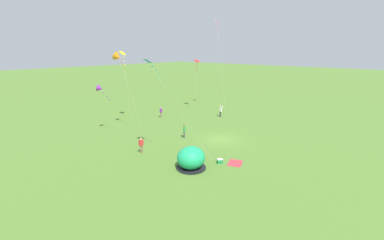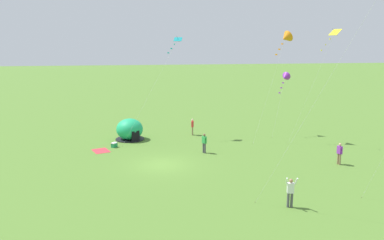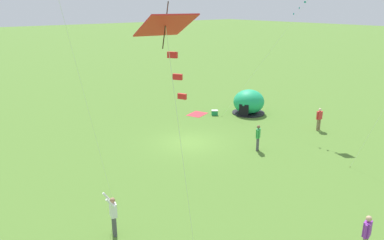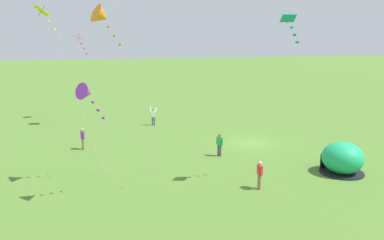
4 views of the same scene
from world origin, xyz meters
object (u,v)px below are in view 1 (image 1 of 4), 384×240
Objects in this scene: kite_yellow at (123,56)px; person_strolling at (161,112)px; person_near_tent at (184,131)px; person_far_back at (141,145)px; popup_tent at (191,158)px; kite_pink at (217,25)px; kite_red at (197,63)px; kite_teal at (151,65)px; kite_purple at (100,89)px; cooler_box at (220,161)px; kite_orange at (118,57)px; person_center_field at (221,111)px.

person_strolling is at bearing -18.66° from kite_yellow.
person_far_back is (-6.65, 0.15, 0.00)m from person_near_tent.
kite_pink is (21.26, 12.65, 13.87)m from popup_tent.
kite_red is 0.92× the size of kite_teal.
person_strolling is 11.59m from kite_purple.
kite_orange is (-0.05, 16.18, 9.63)m from cooler_box.
person_far_back is at bearing 100.74° from kite_teal.
person_strolling is 11.42m from kite_red.
kite_red reaches higher than kite_purple.
person_near_tent is 12.70m from kite_orange.
person_center_field reaches higher than person_strolling.
cooler_box is at bearing -28.83° from popup_tent.
kite_teal is at bearing 95.41° from popup_tent.
kite_pink is (3.70, 3.78, 13.87)m from person_center_field.
person_near_tent is 0.19× the size of kite_red.
person_strolling is at bearing 39.58° from person_far_back.
kite_pink is (18.62, 14.10, 14.65)m from cooler_box.
person_near_tent is 0.16× the size of kite_orange.
cooler_box is (2.64, -1.45, -0.78)m from popup_tent.
cooler_box is 0.34× the size of person_center_field.
popup_tent is 19.32m from person_strolling.
kite_teal reaches higher than person_center_field.
person_near_tent is at bearing 46.91° from popup_tent.
kite_purple is at bearing 171.32° from kite_pink.
kite_yellow is at bearing 161.34° from person_strolling.
person_far_back is at bearing -140.42° from person_strolling.
person_strolling is 18.04m from kite_teal.
kite_pink is (15.38, 6.37, 13.90)m from person_near_tent.
person_strolling and person_far_back have the same top height.
kite_yellow is at bearing 143.47° from person_center_field.
person_center_field is 0.29× the size of kite_purple.
kite_orange is 16.88m from kite_red.
person_far_back is at bearing -118.84° from kite_yellow.
kite_red is (8.57, -0.43, 7.54)m from person_strolling.
person_far_back reaches higher than cooler_box.
kite_yellow is 1.63× the size of kite_purple.
popup_tent is 1.63× the size of person_near_tent.
kite_pink reaches higher than cooler_box.
kite_purple is at bearing 85.91° from kite_teal.
kite_yellow reaches higher than kite_teal.
cooler_box is at bearing -134.52° from kite_red.
person_far_back is at bearing -164.22° from kite_pink.
person_far_back is 0.27× the size of kite_purple.
person_center_field is at bearing 34.68° from cooler_box.
kite_red is 22.65m from kite_teal.
kite_yellow is at bearing 65.66° from kite_teal.
person_far_back is at bearing -112.03° from kite_orange.
person_far_back is 0.16× the size of kite_orange.
person_near_tent is at bearing -167.49° from person_center_field.
cooler_box is 27.57m from kite_pink.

